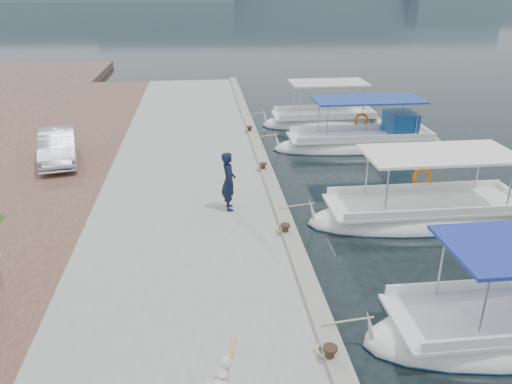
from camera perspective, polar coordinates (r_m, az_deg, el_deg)
ground at (r=12.95m, az=5.95°, el=-9.89°), size 400.00×400.00×0.00m
concrete_quay at (r=17.00m, az=-7.47°, el=-0.58°), size 6.00×40.00×0.50m
quay_curb at (r=17.03m, az=1.86°, el=0.79°), size 0.44×40.00×0.12m
cobblestone_strip at (r=17.86m, az=-23.71°, el=-1.25°), size 4.00×40.00×0.50m
fishing_caique_c at (r=16.70m, az=18.72°, el=-2.60°), size 7.60×2.45×2.83m
fishing_caique_d at (r=23.16m, az=12.08°, el=5.42°), size 7.96×2.19×2.83m
fishing_caique_e at (r=26.61m, az=7.71°, el=7.89°), size 6.46×2.38×2.83m
mooring_bollards at (r=13.82m, az=3.37°, el=-4.22°), size 0.28×20.28×0.33m
fisherman at (r=15.08m, az=-3.14°, el=1.24°), size 0.50×0.71×1.83m
parked_car at (r=20.69m, az=-21.68°, el=4.85°), size 2.05×3.92×1.23m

